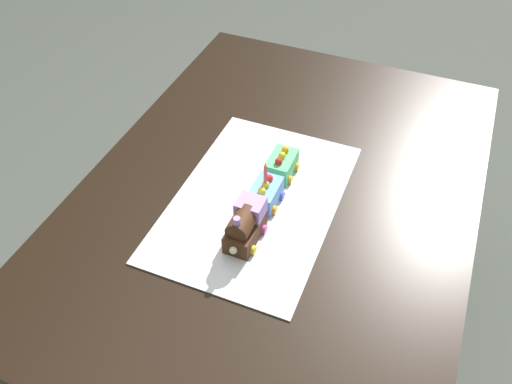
{
  "coord_description": "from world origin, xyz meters",
  "views": [
    {
      "loc": [
        -0.95,
        -0.32,
        1.72
      ],
      "look_at": [
        -0.07,
        0.04,
        0.77
      ],
      "focal_mm": 37.15,
      "sensor_mm": 36.0,
      "label": 1
    }
  ],
  "objects_px": {
    "cake_locomotive": "(245,225)",
    "dining_table": "(279,215)",
    "cake_car_flatbed_mint_green": "(282,165)",
    "birthday_candle": "(265,173)",
    "cake_car_hopper_sky_blue": "(265,194)"
  },
  "relations": [
    {
      "from": "cake_car_hopper_sky_blue",
      "to": "cake_car_flatbed_mint_green",
      "type": "distance_m",
      "value": 0.12
    },
    {
      "from": "cake_car_hopper_sky_blue",
      "to": "birthday_candle",
      "type": "relative_size",
      "value": 1.57
    },
    {
      "from": "birthday_candle",
      "to": "dining_table",
      "type": "bearing_deg",
      "value": -12.53
    },
    {
      "from": "cake_car_flatbed_mint_green",
      "to": "birthday_candle",
      "type": "height_order",
      "value": "birthday_candle"
    },
    {
      "from": "cake_car_flatbed_mint_green",
      "to": "birthday_candle",
      "type": "distance_m",
      "value": 0.14
    },
    {
      "from": "cake_car_flatbed_mint_green",
      "to": "birthday_candle",
      "type": "xyz_separation_m",
      "value": [
        -0.12,
        -0.0,
        0.07
      ]
    },
    {
      "from": "cake_locomotive",
      "to": "dining_table",
      "type": "bearing_deg",
      "value": -4.45
    },
    {
      "from": "dining_table",
      "to": "cake_car_hopper_sky_blue",
      "type": "distance_m",
      "value": 0.16
    },
    {
      "from": "cake_car_flatbed_mint_green",
      "to": "birthday_candle",
      "type": "bearing_deg",
      "value": -180.0
    },
    {
      "from": "dining_table",
      "to": "cake_locomotive",
      "type": "distance_m",
      "value": 0.25
    },
    {
      "from": "dining_table",
      "to": "birthday_candle",
      "type": "bearing_deg",
      "value": 167.47
    },
    {
      "from": "cake_car_hopper_sky_blue",
      "to": "birthday_candle",
      "type": "height_order",
      "value": "birthday_candle"
    },
    {
      "from": "dining_table",
      "to": "cake_car_hopper_sky_blue",
      "type": "bearing_deg",
      "value": 167.14
    },
    {
      "from": "dining_table",
      "to": "cake_locomotive",
      "type": "height_order",
      "value": "cake_locomotive"
    },
    {
      "from": "cake_locomotive",
      "to": "cake_car_hopper_sky_blue",
      "type": "xyz_separation_m",
      "value": [
        0.13,
        0.0,
        -0.02
      ]
    }
  ]
}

